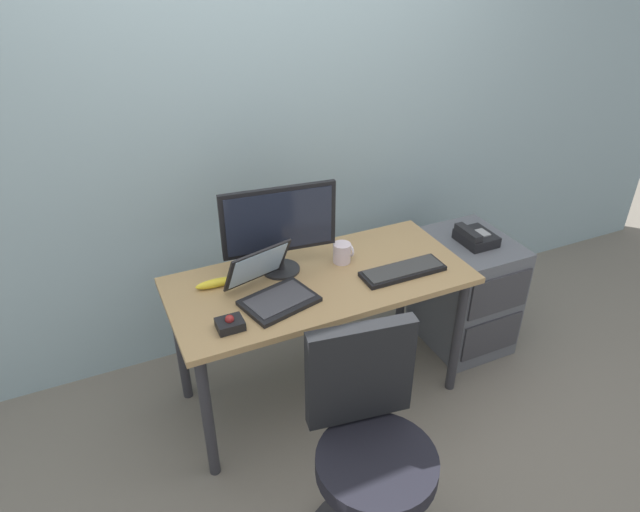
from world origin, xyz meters
TOP-DOWN VIEW (x-y plane):
  - ground_plane at (0.00, 0.00)m, footprint 8.00×8.00m
  - back_wall at (0.00, 0.67)m, footprint 6.00×0.10m
  - desk at (0.00, 0.00)m, footprint 1.41×0.65m
  - file_cabinet at (0.94, 0.06)m, footprint 0.42×0.53m
  - desk_phone at (0.94, 0.04)m, footprint 0.17×0.20m
  - office_chair at (-0.17, -0.82)m, footprint 0.52×0.52m
  - monitor_main at (-0.14, 0.14)m, footprint 0.54×0.18m
  - keyboard at (0.37, -0.13)m, footprint 0.41×0.14m
  - laptop at (-0.26, -0.05)m, footprint 0.38×0.39m
  - trackball_mouse at (-0.49, -0.19)m, footprint 0.11×0.09m
  - coffee_mug at (0.16, 0.09)m, footprint 0.10×0.09m
  - banana at (-0.46, 0.13)m, footprint 0.19×0.05m

SIDE VIEW (x-z plane):
  - ground_plane at x=0.00m, z-range 0.00..0.00m
  - file_cabinet at x=0.94m, z-range 0.00..0.67m
  - office_chair at x=-0.17m, z-range -0.04..0.93m
  - desk at x=0.00m, z-range 0.27..0.99m
  - desk_phone at x=0.94m, z-range 0.65..0.75m
  - keyboard at x=0.37m, z-range 0.72..0.75m
  - banana at x=-0.46m, z-range 0.72..0.76m
  - trackball_mouse at x=-0.49m, z-range 0.71..0.78m
  - coffee_mug at x=0.16m, z-range 0.72..0.82m
  - laptop at x=-0.26m, z-range 0.66..0.88m
  - monitor_main at x=-0.14m, z-range 0.75..1.18m
  - back_wall at x=0.00m, z-range 0.00..2.80m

